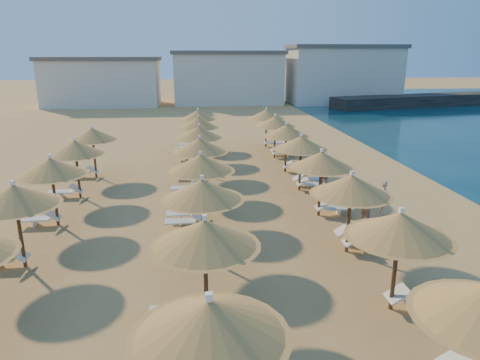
{
  "coord_description": "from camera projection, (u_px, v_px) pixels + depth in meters",
  "views": [
    {
      "loc": [
        -3.22,
        -14.77,
        6.88
      ],
      "look_at": [
        -1.3,
        4.0,
        1.3
      ],
      "focal_mm": 32.0,
      "sensor_mm": 36.0,
      "label": 1
    }
  ],
  "objects": [
    {
      "name": "ground",
      "position": [
        284.0,
        241.0,
        16.36
      ],
      "size": [
        220.0,
        220.0,
        0.0
      ],
      "primitive_type": "plane",
      "color": "tan",
      "rests_on": "ground"
    },
    {
      "name": "jetty",
      "position": [
        431.0,
        100.0,
        59.02
      ],
      "size": [
        30.07,
        11.23,
        1.5
      ],
      "primitive_type": "cube",
      "rotation": [
        0.0,
        0.0,
        0.25
      ],
      "color": "black",
      "rests_on": "ground"
    },
    {
      "name": "hotel_blocks",
      "position": [
        235.0,
        77.0,
        60.33
      ],
      "size": [
        49.22,
        9.82,
        8.1
      ],
      "color": "beige",
      "rests_on": "ground"
    },
    {
      "name": "parasol_row_east",
      "position": [
        335.0,
        172.0,
        16.54
      ],
      "size": [
        2.89,
        35.74,
        3.02
      ],
      "color": "brown",
      "rests_on": "ground"
    },
    {
      "name": "parasol_row_west",
      "position": [
        201.0,
        176.0,
        16.03
      ],
      "size": [
        2.89,
        35.74,
        3.02
      ],
      "color": "brown",
      "rests_on": "ground"
    },
    {
      "name": "parasol_row_inland",
      "position": [
        35.0,
        181.0,
        15.45
      ],
      "size": [
        2.89,
        21.14,
        3.02
      ],
      "color": "brown",
      "rests_on": "ground"
    },
    {
      "name": "loungers",
      "position": [
        227.0,
        229.0,
        16.63
      ],
      "size": [
        14.21,
        33.43,
        0.66
      ],
      "color": "white",
      "rests_on": "ground"
    },
    {
      "name": "beachgoer_b",
      "position": [
        365.0,
        205.0,
        17.65
      ],
      "size": [
        0.88,
        1.02,
        1.78
      ],
      "primitive_type": "imported",
      "rotation": [
        0.0,
        0.0,
        -1.29
      ],
      "color": "tan",
      "rests_on": "ground"
    },
    {
      "name": "beachgoer_c",
      "position": [
        324.0,
        175.0,
        22.08
      ],
      "size": [
        1.09,
        0.88,
        1.74
      ],
      "primitive_type": "imported",
      "rotation": [
        0.0,
        0.0,
        -0.54
      ],
      "color": "tan",
      "rests_on": "ground"
    },
    {
      "name": "beachgoer_a",
      "position": [
        382.0,
        198.0,
        18.88
      ],
      "size": [
        0.48,
        0.63,
        1.54
      ],
      "primitive_type": "imported",
      "rotation": [
        0.0,
        0.0,
        -1.8
      ],
      "color": "tan",
      "rests_on": "ground"
    }
  ]
}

